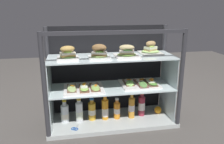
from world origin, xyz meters
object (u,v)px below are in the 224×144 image
plated_roll_sandwich_mid_left (68,54)px  plated_roll_sandwich_far_right (151,50)px  plated_roll_sandwich_near_left_corner (99,53)px  juice_bottle_near_post (132,107)px  open_sandwich_tray_near_right_corner (84,88)px  juice_bottle_tucked_behind (142,106)px  plated_roll_sandwich_right_of_center (127,53)px  juice_bottle_front_fourth (65,113)px  juice_bottle_front_left_end (79,112)px  juice_bottle_back_left (92,111)px  open_sandwich_tray_near_left_corner (140,83)px  kitchen_scissors (76,127)px  orange_fruit_beside_bottles (158,110)px  juice_bottle_front_second (105,110)px  juice_bottle_back_right (117,110)px

plated_roll_sandwich_mid_left → plated_roll_sandwich_far_right: bearing=6.7°
plated_roll_sandwich_near_left_corner → juice_bottle_near_post: 0.61m
open_sandwich_tray_near_right_corner → juice_bottle_tucked_behind: (0.54, 0.06, -0.23)m
plated_roll_sandwich_right_of_center → juice_bottle_near_post: plated_roll_sandwich_right_of_center is taller
juice_bottle_front_fourth → open_sandwich_tray_near_right_corner: bearing=-18.6°
plated_roll_sandwich_right_of_center → open_sandwich_tray_near_right_corner: (-0.38, -0.00, -0.30)m
juice_bottle_tucked_behind → plated_roll_sandwich_mid_left: bearing=-175.3°
juice_bottle_front_left_end → juice_bottle_back_left: bearing=8.8°
open_sandwich_tray_near_left_corner → juice_bottle_near_post: bearing=-172.2°
juice_bottle_back_left → kitchen_scissors: size_ratio=1.10×
juice_bottle_back_left → juice_bottle_tucked_behind: (0.47, 0.00, 0.01)m
open_sandwich_tray_near_right_corner → orange_fruit_beside_bottles: 0.78m
open_sandwich_tray_near_right_corner → juice_bottle_front_left_end: bearing=140.5°
juice_bottle_front_second → kitchen_scissors: juice_bottle_front_second is taller
plated_roll_sandwich_near_left_corner → open_sandwich_tray_near_right_corner: (-0.14, 0.01, -0.30)m
juice_bottle_front_second → juice_bottle_tucked_behind: juice_bottle_front_second is taller
open_sandwich_tray_near_left_corner → juice_bottle_back_left: bearing=177.7°
plated_roll_sandwich_right_of_center → kitchen_scissors: size_ratio=1.08×
plated_roll_sandwich_mid_left → plated_roll_sandwich_right_of_center: 0.49m
open_sandwich_tray_near_left_corner → juice_bottle_tucked_behind: bearing=33.7°
juice_bottle_back_left → juice_bottle_front_second: size_ratio=0.86×
juice_bottle_front_left_end → open_sandwich_tray_near_right_corner: bearing=-39.5°
orange_fruit_beside_bottles → juice_bottle_back_left: bearing=-179.4°
juice_bottle_back_right → orange_fruit_beside_bottles: bearing=3.2°
plated_roll_sandwich_right_of_center → juice_bottle_tucked_behind: (0.17, 0.06, -0.53)m
juice_bottle_front_fourth → juice_bottle_front_second: bearing=-2.4°
juice_bottle_front_left_end → juice_bottle_back_left: size_ratio=1.06×
juice_bottle_front_fourth → juice_bottle_front_second: juice_bottle_front_second is taller
plated_roll_sandwich_right_of_center → open_sandwich_tray_near_right_corner: 0.48m
plated_roll_sandwich_right_of_center → juice_bottle_back_left: (-0.31, 0.06, -0.54)m
plated_roll_sandwich_right_of_center → juice_bottle_front_fourth: size_ratio=0.97×
juice_bottle_front_second → open_sandwich_tray_near_right_corner: bearing=-167.1°
plated_roll_sandwich_right_of_center → open_sandwich_tray_near_left_corner: bearing=14.9°
plated_roll_sandwich_near_left_corner → open_sandwich_tray_near_left_corner: plated_roll_sandwich_near_left_corner is taller
plated_roll_sandwich_far_right → orange_fruit_beside_bottles: 0.60m
open_sandwich_tray_near_right_corner → juice_bottle_front_left_end: (-0.05, 0.04, -0.24)m
plated_roll_sandwich_near_left_corner → orange_fruit_beside_bottles: plated_roll_sandwich_near_left_corner is taller
open_sandwich_tray_near_left_corner → juice_bottle_back_left: 0.51m
open_sandwich_tray_near_left_corner → juice_bottle_front_left_end: bearing=-180.0°
juice_bottle_front_second → juice_bottle_tucked_behind: size_ratio=1.05×
plated_roll_sandwich_right_of_center → open_sandwich_tray_near_left_corner: 0.33m
plated_roll_sandwich_mid_left → juice_bottle_back_right: (0.42, 0.04, -0.55)m
plated_roll_sandwich_near_left_corner → plated_roll_sandwich_far_right: bearing=11.2°
plated_roll_sandwich_mid_left → orange_fruit_beside_bottles: bearing=4.2°
juice_bottle_tucked_behind → kitchen_scissors: size_ratio=1.22×
plated_roll_sandwich_near_left_corner → open_sandwich_tray_near_left_corner: (0.38, 0.04, -0.31)m
kitchen_scissors → juice_bottle_near_post: bearing=11.1°
plated_roll_sandwich_mid_left → juice_bottle_back_right: plated_roll_sandwich_mid_left is taller
plated_roll_sandwich_mid_left → juice_bottle_front_second: (0.31, 0.04, -0.54)m
juice_bottle_back_left → juice_bottle_back_right: bearing=-4.0°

